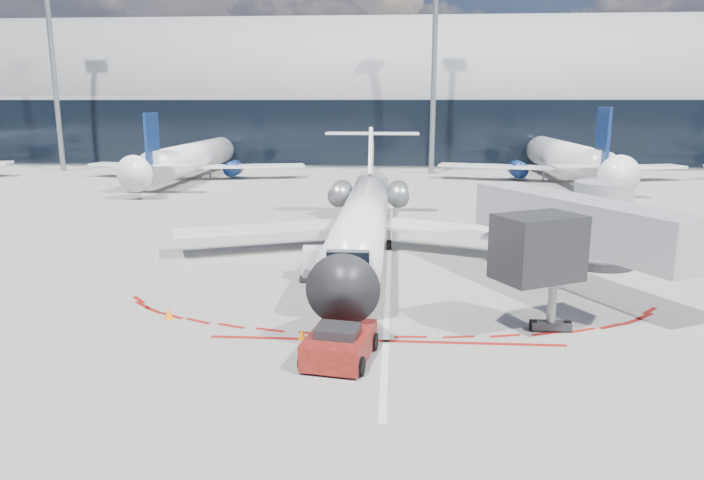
# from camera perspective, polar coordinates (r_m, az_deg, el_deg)

# --- Properties ---
(ground) EXTENTS (260.00, 260.00, 0.00)m
(ground) POSITION_cam_1_polar(r_m,az_deg,el_deg) (35.98, 3.38, -2.42)
(ground) COLOR slate
(ground) RESTS_ON ground
(apron_centerline) EXTENTS (0.25, 40.00, 0.01)m
(apron_centerline) POSITION_cam_1_polar(r_m,az_deg,el_deg) (37.91, 3.42, -1.63)
(apron_centerline) COLOR silver
(apron_centerline) RESTS_ON ground
(apron_stop_bar) EXTENTS (14.00, 0.25, 0.01)m
(apron_stop_bar) POSITION_cam_1_polar(r_m,az_deg,el_deg) (25.03, 3.08, -9.15)
(apron_stop_bar) COLOR maroon
(apron_stop_bar) RESTS_ON ground
(terminal_building) EXTENTS (150.00, 24.15, 24.00)m
(terminal_building) POSITION_cam_1_polar(r_m,az_deg,el_deg) (99.75, 3.87, 12.02)
(terminal_building) COLOR gray
(terminal_building) RESTS_ON ground
(jet_bridge) EXTENTS (10.03, 15.20, 4.90)m
(jet_bridge) POSITION_cam_1_polar(r_m,az_deg,el_deg) (33.73, 20.27, 1.07)
(jet_bridge) COLOR gray
(jet_bridge) RESTS_ON ground
(light_mast_west) EXTENTS (0.70, 0.70, 25.00)m
(light_mast_west) POSITION_cam_1_polar(r_m,az_deg,el_deg) (94.40, -25.44, 13.27)
(light_mast_west) COLOR gray
(light_mast_west) RESTS_ON ground
(light_mast_centre) EXTENTS (0.70, 0.70, 25.00)m
(light_mast_centre) POSITION_cam_1_polar(r_m,az_deg,el_deg) (82.98, 7.45, 14.61)
(light_mast_centre) COLOR gray
(light_mast_centre) RESTS_ON ground
(regional_jet) EXTENTS (23.84, 29.40, 7.36)m
(regional_jet) POSITION_cam_1_polar(r_m,az_deg,el_deg) (38.22, 1.08, 2.26)
(regional_jet) COLOR silver
(regional_jet) RESTS_ON ground
(pushback_tug) EXTENTS (2.77, 5.48, 1.40)m
(pushback_tug) POSITION_cam_1_polar(r_m,az_deg,el_deg) (23.09, -1.13, -9.41)
(pushback_tug) COLOR #570C0D
(pushback_tug) RESTS_ON ground
(ramp_worker) EXTENTS (0.71, 0.65, 1.64)m
(ramp_worker) POSITION_cam_1_polar(r_m,az_deg,el_deg) (26.08, -1.26, -6.33)
(ramp_worker) COLOR #F2FF1A
(ramp_worker) RESTS_ON ground
(uld_container) EXTENTS (1.99, 1.75, 1.71)m
(uld_container) POSITION_cam_1_polar(r_m,az_deg,el_deg) (33.22, -3.22, -2.16)
(uld_container) COLOR black
(uld_container) RESTS_ON ground
(safety_cone_left) EXTENTS (0.38, 0.38, 0.53)m
(safety_cone_left) POSITION_cam_1_polar(r_m,az_deg,el_deg) (28.45, -16.31, -6.41)
(safety_cone_left) COLOR orange
(safety_cone_left) RESTS_ON ground
(safety_cone_right) EXTENTS (0.32, 0.32, 0.44)m
(safety_cone_right) POSITION_cam_1_polar(r_m,az_deg,el_deg) (25.20, -4.57, -8.50)
(safety_cone_right) COLOR orange
(safety_cone_right) RESTS_ON ground
(bg_airliner_1) EXTENTS (31.57, 33.42, 10.21)m
(bg_airliner_1) POSITION_cam_1_polar(r_m,az_deg,el_deg) (79.82, -14.15, 9.12)
(bg_airliner_1) COLOR silver
(bg_airliner_1) RESTS_ON ground
(bg_airliner_2) EXTENTS (33.90, 35.89, 10.97)m
(bg_airliner_2) POSITION_cam_1_polar(r_m,az_deg,el_deg) (79.10, 18.64, 9.10)
(bg_airliner_2) COLOR silver
(bg_airliner_2) RESTS_ON ground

